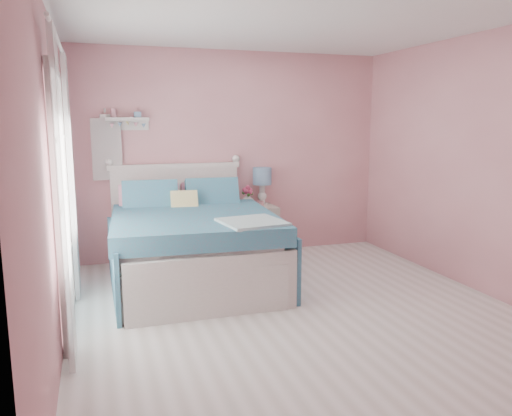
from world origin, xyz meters
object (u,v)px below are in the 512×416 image
bed (192,246)px  teacup (260,204)px  table_lamp (262,179)px  vase (248,200)px  nightstand (258,231)px

bed → teacup: bearing=38.4°
teacup → bed: bearing=-145.5°
bed → teacup: 1.25m
table_lamp → vase: table_lamp is taller
nightstand → vase: bearing=161.3°
vase → teacup: 0.20m
vase → bed: bearing=-136.6°
nightstand → table_lamp: 0.68m
teacup → table_lamp: bearing=64.5°
bed → nightstand: bed is taller
table_lamp → vase: (-0.21, -0.06, -0.25)m
bed → teacup: bed is taller
nightstand → teacup: 0.38m
vase → teacup: size_ratio=1.64×
bed → table_lamp: (1.11, 0.91, 0.58)m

